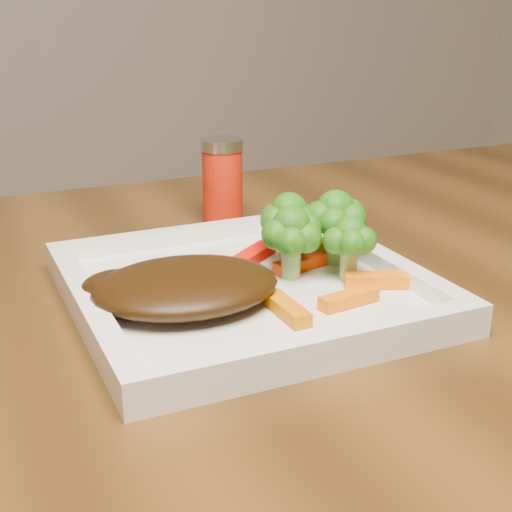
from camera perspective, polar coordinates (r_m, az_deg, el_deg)
name	(u,v)px	position (r m, az deg, el deg)	size (l,w,h in m)	color
plate	(245,294)	(0.58, -0.90, -3.02)	(0.27, 0.27, 0.01)	white
steak	(186,286)	(0.54, -5.64, -2.39)	(0.14, 0.11, 0.03)	#311D07
broccoli_0	(289,224)	(0.62, 2.66, 2.55)	(0.06, 0.06, 0.07)	#1F6F12
broccoli_1	(335,228)	(0.62, 6.33, 2.25)	(0.06, 0.06, 0.06)	#147112
broccoli_2	(349,246)	(0.59, 7.47, 0.83)	(0.05, 0.05, 0.06)	#1C7713
broccoli_3	(291,242)	(0.59, 2.84, 1.12)	(0.06, 0.06, 0.06)	#186811
carrot_0	(349,299)	(0.54, 7.43, -3.42)	(0.05, 0.01, 0.01)	#FF7004
carrot_1	(382,280)	(0.58, 10.01, -1.90)	(0.06, 0.02, 0.01)	orange
carrot_2	(286,308)	(0.52, 2.44, -4.22)	(0.05, 0.01, 0.01)	#D57103
carrot_3	(319,246)	(0.66, 5.03, 0.80)	(0.05, 0.01, 0.01)	#FF5B04
carrot_4	(253,256)	(0.63, -0.27, 0.04)	(0.06, 0.02, 0.01)	red
carrot_6	(300,264)	(0.61, 3.55, -0.63)	(0.05, 0.01, 0.01)	#FF3D04
spice_shaker	(222,181)	(0.77, -2.70, 5.98)	(0.04, 0.04, 0.09)	red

